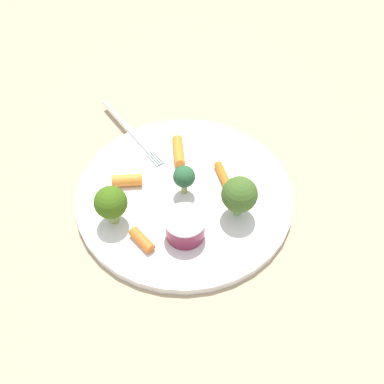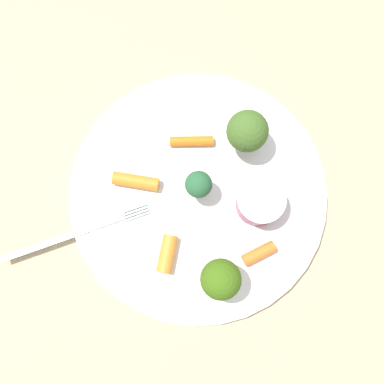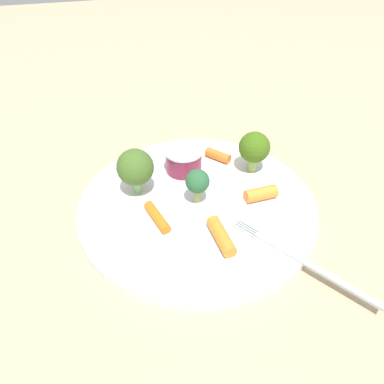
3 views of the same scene
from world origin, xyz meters
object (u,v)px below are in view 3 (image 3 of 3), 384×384
object	(u,v)px
carrot_stick_1	(221,236)
broccoli_floret_1	(197,181)
broccoli_floret_0	(254,148)
plate	(197,205)
carrot_stick_3	(218,155)
fork	(299,259)
broccoli_floret_2	(135,168)
sauce_cup	(184,160)
carrot_stick_2	(261,194)
carrot_stick_0	(157,217)

from	to	relation	value
carrot_stick_1	broccoli_floret_1	bearing A→B (deg)	-84.68
broccoli_floret_0	carrot_stick_1	xyz separation A→B (m)	(0.08, 0.12, -0.03)
plate	carrot_stick_3	size ratio (longest dim) A/B	7.96
fork	broccoli_floret_1	bearing A→B (deg)	-57.36
plate	broccoli_floret_1	distance (m)	0.04
broccoli_floret_2	carrot_stick_3	world-z (taller)	broccoli_floret_2
broccoli_floret_1	carrot_stick_1	xyz separation A→B (m)	(-0.01, 0.07, -0.02)
broccoli_floret_0	carrot_stick_3	world-z (taller)	broccoli_floret_0
carrot_stick_3	broccoli_floret_0	bearing A→B (deg)	135.95
carrot_stick_1	carrot_stick_3	world-z (taller)	carrot_stick_1
sauce_cup	broccoli_floret_0	world-z (taller)	broccoli_floret_0
broccoli_floret_1	carrot_stick_2	size ratio (longest dim) A/B	1.14
carrot_stick_3	plate	bearing A→B (deg)	56.44
broccoli_floret_2	sauce_cup	bearing A→B (deg)	-155.66
fork	carrot_stick_2	bearing A→B (deg)	-89.99
carrot_stick_2	fork	xyz separation A→B (m)	(-0.00, 0.10, -0.01)
plate	carrot_stick_1	size ratio (longest dim) A/B	5.67
broccoli_floret_1	carrot_stick_0	size ratio (longest dim) A/B	0.93
carrot_stick_3	fork	bearing A→B (deg)	96.94
carrot_stick_0	carrot_stick_1	size ratio (longest dim) A/B	0.96
carrot_stick_0	carrot_stick_1	distance (m)	0.08
broccoli_floret_1	carrot_stick_2	bearing A→B (deg)	166.45
plate	broccoli_floret_1	size ratio (longest dim) A/B	6.35
carrot_stick_1	carrot_stick_2	world-z (taller)	carrot_stick_2
carrot_stick_1	carrot_stick_2	bearing A→B (deg)	-142.14
carrot_stick_0	carrot_stick_3	xyz separation A→B (m)	(-0.11, -0.10, 0.00)
plate	broccoli_floret_2	bearing A→B (deg)	-28.95
plate	carrot_stick_0	distance (m)	0.06
broccoli_floret_0	carrot_stick_2	size ratio (longest dim) A/B	1.42
carrot_stick_0	carrot_stick_3	world-z (taller)	carrot_stick_3
broccoli_floret_0	fork	distance (m)	0.17
carrot_stick_3	fork	xyz separation A→B (m)	(-0.02, 0.20, -0.01)
carrot_stick_1	broccoli_floret_0	bearing A→B (deg)	-125.94
plate	carrot_stick_1	bearing A→B (deg)	95.94
carrot_stick_0	fork	xyz separation A→B (m)	(-0.13, 0.10, -0.00)
broccoli_floret_0	carrot_stick_2	world-z (taller)	broccoli_floret_0
carrot_stick_3	fork	world-z (taller)	carrot_stick_3
plate	broccoli_floret_2	distance (m)	0.09
fork	carrot_stick_1	bearing A→B (deg)	-33.88
fork	broccoli_floret_0	bearing A→B (deg)	-94.64
carrot_stick_3	broccoli_floret_1	bearing A→B (deg)	55.84
broccoli_floret_0	carrot_stick_3	distance (m)	0.06
broccoli_floret_0	carrot_stick_1	world-z (taller)	broccoli_floret_0
broccoli_floret_0	broccoli_floret_2	bearing A→B (deg)	2.43
broccoli_floret_2	carrot_stick_1	distance (m)	0.14
broccoli_floret_0	fork	size ratio (longest dim) A/B	0.39
broccoli_floret_1	carrot_stick_2	world-z (taller)	broccoli_floret_1
carrot_stick_2	fork	bearing A→B (deg)	90.01
broccoli_floret_1	carrot_stick_0	xyz separation A→B (m)	(0.06, 0.02, -0.02)
plate	carrot_stick_2	distance (m)	0.08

